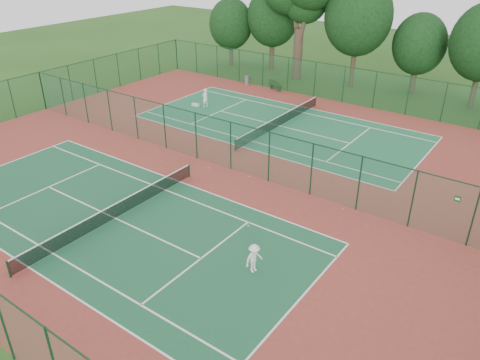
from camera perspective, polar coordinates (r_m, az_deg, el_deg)
name	(u,v)px	position (r m, az deg, el deg)	size (l,w,h in m)	color
ground	(214,163)	(33.32, -3.23, 2.04)	(120.00, 120.00, 0.00)	#254F18
red_pad	(214,163)	(33.32, -3.23, 2.05)	(40.00, 36.00, 0.01)	maroon
court_near	(116,218)	(27.80, -14.94, -4.54)	(23.77, 10.97, 0.01)	#1A5534
court_far	(280,126)	(40.11, 4.88, 6.59)	(23.77, 10.97, 0.01)	#206740
fence_north	(329,82)	(47.14, 10.80, 11.69)	(40.00, 0.09, 3.50)	#184A2A
fence_west	(43,91)	(47.17, -22.93, 10.01)	(0.09, 36.00, 3.50)	#194D28
fence_divider	(213,140)	(32.59, -3.32, 4.83)	(40.00, 0.09, 3.50)	#1A4E34
tennis_net_near	(114,210)	(27.53, -15.07, -3.61)	(0.10, 12.90, 0.97)	#153A1E
tennis_net_far	(280,120)	(39.92, 4.91, 7.30)	(0.10, 12.90, 0.97)	#133519
player_near	(254,258)	(22.55, 1.72, -9.52)	(0.99, 0.57, 1.53)	silver
player_far	(205,98)	(44.40, -4.27, 9.95)	(0.65, 0.42, 1.77)	white
trash_bin	(247,80)	(51.55, 0.82, 12.06)	(0.52, 0.52, 0.94)	slate
bench	(275,85)	(49.72, 4.30, 11.45)	(1.69, 0.99, 1.00)	#13371A
kit_bag	(196,105)	(44.96, -5.44, 9.11)	(0.73, 0.27, 0.27)	silver
stray_ball_a	(249,176)	(31.36, 1.13, 0.44)	(0.07, 0.07, 0.07)	#DEF138
stray_ball_b	(343,209)	(28.37, 12.47, -3.46)	(0.07, 0.07, 0.07)	#DEEA36
stray_ball_c	(209,168)	(32.60, -3.84, 1.50)	(0.07, 0.07, 0.07)	yellow
evergreen_row	(358,85)	(52.96, 14.16, 11.12)	(39.00, 5.00, 12.00)	black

